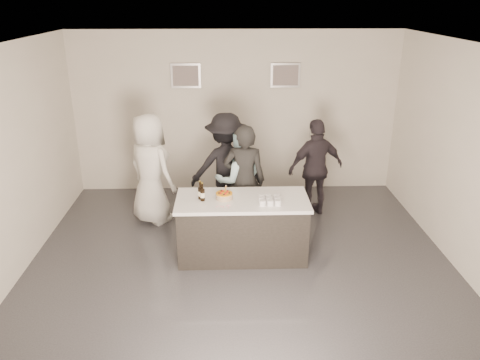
{
  "coord_description": "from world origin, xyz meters",
  "views": [
    {
      "loc": [
        -0.19,
        -5.56,
        3.56
      ],
      "look_at": [
        0.0,
        0.5,
        1.15
      ],
      "focal_mm": 35.0,
      "sensor_mm": 36.0,
      "label": 1
    }
  ],
  "objects_px": {
    "beer_bottle_b": "(202,192)",
    "person_main_black": "(244,181)",
    "person_guest_right": "(316,168)",
    "person_main_blue": "(240,180)",
    "bar_counter": "(242,227)",
    "person_guest_left": "(150,169)",
    "beer_bottle_a": "(200,190)",
    "person_guest_back": "(226,167)",
    "cake": "(224,196)"
  },
  "relations": [
    {
      "from": "bar_counter",
      "to": "person_main_black",
      "type": "xyz_separation_m",
      "value": [
        0.06,
        0.72,
        0.44
      ]
    },
    {
      "from": "person_guest_back",
      "to": "beer_bottle_b",
      "type": "bearing_deg",
      "value": 70.52
    },
    {
      "from": "bar_counter",
      "to": "person_main_blue",
      "type": "relative_size",
      "value": 1.14
    },
    {
      "from": "beer_bottle_a",
      "to": "person_guest_left",
      "type": "height_order",
      "value": "person_guest_left"
    },
    {
      "from": "person_main_black",
      "to": "person_guest_right",
      "type": "xyz_separation_m",
      "value": [
        1.23,
        0.66,
        -0.05
      ]
    },
    {
      "from": "beer_bottle_b",
      "to": "person_guest_left",
      "type": "bearing_deg",
      "value": 126.16
    },
    {
      "from": "bar_counter",
      "to": "beer_bottle_b",
      "type": "xyz_separation_m",
      "value": [
        -0.55,
        -0.04,
        0.58
      ]
    },
    {
      "from": "cake",
      "to": "beer_bottle_a",
      "type": "bearing_deg",
      "value": 178.96
    },
    {
      "from": "person_main_blue",
      "to": "person_guest_back",
      "type": "distance_m",
      "value": 0.46
    },
    {
      "from": "beer_bottle_b",
      "to": "beer_bottle_a",
      "type": "bearing_deg",
      "value": 119.27
    },
    {
      "from": "cake",
      "to": "person_main_blue",
      "type": "relative_size",
      "value": 0.14
    },
    {
      "from": "bar_counter",
      "to": "person_main_black",
      "type": "bearing_deg",
      "value": 85.52
    },
    {
      "from": "beer_bottle_b",
      "to": "person_guest_back",
      "type": "bearing_deg",
      "value": 76.21
    },
    {
      "from": "bar_counter",
      "to": "person_guest_back",
      "type": "bearing_deg",
      "value": 99.69
    },
    {
      "from": "person_main_black",
      "to": "person_main_blue",
      "type": "distance_m",
      "value": 0.21
    },
    {
      "from": "cake",
      "to": "person_guest_left",
      "type": "relative_size",
      "value": 0.13
    },
    {
      "from": "beer_bottle_a",
      "to": "person_guest_back",
      "type": "height_order",
      "value": "person_guest_back"
    },
    {
      "from": "bar_counter",
      "to": "beer_bottle_a",
      "type": "distance_m",
      "value": 0.82
    },
    {
      "from": "beer_bottle_a",
      "to": "person_main_blue",
      "type": "relative_size",
      "value": 0.16
    },
    {
      "from": "person_guest_back",
      "to": "person_guest_left",
      "type": "bearing_deg",
      "value": -0.39
    },
    {
      "from": "person_guest_back",
      "to": "cake",
      "type": "bearing_deg",
      "value": 82.95
    },
    {
      "from": "person_main_blue",
      "to": "person_main_black",
      "type": "bearing_deg",
      "value": 98.91
    },
    {
      "from": "person_main_black",
      "to": "person_main_blue",
      "type": "height_order",
      "value": "person_main_black"
    },
    {
      "from": "cake",
      "to": "beer_bottle_b",
      "type": "bearing_deg",
      "value": -170.34
    },
    {
      "from": "cake",
      "to": "person_main_black",
      "type": "relative_size",
      "value": 0.13
    },
    {
      "from": "bar_counter",
      "to": "cake",
      "type": "relative_size",
      "value": 7.93
    },
    {
      "from": "bar_counter",
      "to": "person_guest_left",
      "type": "xyz_separation_m",
      "value": [
        -1.45,
        1.19,
        0.47
      ]
    },
    {
      "from": "beer_bottle_a",
      "to": "person_guest_left",
      "type": "xyz_separation_m",
      "value": [
        -0.87,
        1.17,
        -0.11
      ]
    },
    {
      "from": "bar_counter",
      "to": "person_guest_left",
      "type": "relative_size",
      "value": 1.01
    },
    {
      "from": "beer_bottle_a",
      "to": "person_main_blue",
      "type": "height_order",
      "value": "person_main_blue"
    },
    {
      "from": "beer_bottle_b",
      "to": "person_main_black",
      "type": "height_order",
      "value": "person_main_black"
    },
    {
      "from": "person_main_blue",
      "to": "person_guest_left",
      "type": "bearing_deg",
      "value": -21.18
    },
    {
      "from": "person_guest_right",
      "to": "person_guest_back",
      "type": "relative_size",
      "value": 0.93
    },
    {
      "from": "person_main_black",
      "to": "person_guest_right",
      "type": "distance_m",
      "value": 1.4
    },
    {
      "from": "cake",
      "to": "beer_bottle_a",
      "type": "relative_size",
      "value": 0.9
    },
    {
      "from": "beer_bottle_a",
      "to": "person_guest_right",
      "type": "distance_m",
      "value": 2.33
    },
    {
      "from": "bar_counter",
      "to": "person_guest_right",
      "type": "bearing_deg",
      "value": 46.9
    },
    {
      "from": "person_guest_back",
      "to": "beer_bottle_a",
      "type": "bearing_deg",
      "value": 68.61
    },
    {
      "from": "person_guest_left",
      "to": "person_guest_right",
      "type": "height_order",
      "value": "person_guest_left"
    },
    {
      "from": "beer_bottle_b",
      "to": "person_guest_left",
      "type": "relative_size",
      "value": 0.14
    },
    {
      "from": "cake",
      "to": "person_guest_right",
      "type": "distance_m",
      "value": 2.07
    },
    {
      "from": "person_main_blue",
      "to": "beer_bottle_a",
      "type": "bearing_deg",
      "value": 47.07
    },
    {
      "from": "person_guest_right",
      "to": "person_main_black",
      "type": "bearing_deg",
      "value": 10.88
    },
    {
      "from": "beer_bottle_a",
      "to": "person_main_blue",
      "type": "distance_m",
      "value": 1.08
    },
    {
      "from": "person_main_black",
      "to": "person_guest_right",
      "type": "height_order",
      "value": "person_main_black"
    },
    {
      "from": "bar_counter",
      "to": "person_guest_left",
      "type": "bearing_deg",
      "value": 140.71
    },
    {
      "from": "person_main_black",
      "to": "person_main_blue",
      "type": "relative_size",
      "value": 1.09
    },
    {
      "from": "bar_counter",
      "to": "person_main_blue",
      "type": "xyz_separation_m",
      "value": [
        -0.01,
        0.9,
        0.37
      ]
    },
    {
      "from": "beer_bottle_b",
      "to": "person_main_blue",
      "type": "distance_m",
      "value": 1.11
    },
    {
      "from": "beer_bottle_a",
      "to": "person_guest_left",
      "type": "bearing_deg",
      "value": 126.46
    }
  ]
}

